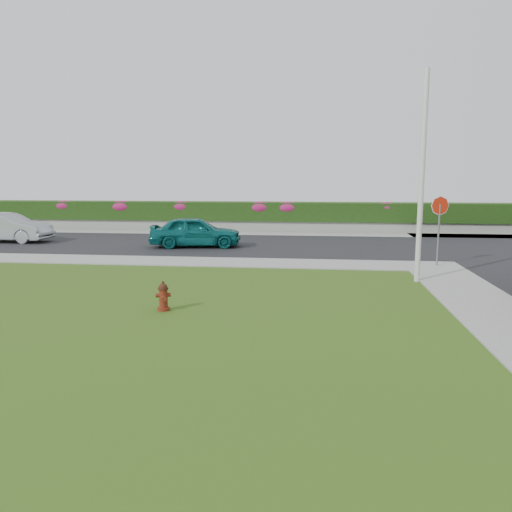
# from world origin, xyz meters

# --- Properties ---
(ground) EXTENTS (120.00, 120.00, 0.00)m
(ground) POSITION_xyz_m (0.00, 0.00, 0.00)
(ground) COLOR black
(ground) RESTS_ON ground
(street_far) EXTENTS (26.00, 8.00, 0.04)m
(street_far) POSITION_xyz_m (-5.00, 14.00, 0.02)
(street_far) COLOR black
(street_far) RESTS_ON ground
(sidewalk_far) EXTENTS (24.00, 2.00, 0.04)m
(sidewalk_far) POSITION_xyz_m (-6.00, 9.00, 0.02)
(sidewalk_far) COLOR gray
(sidewalk_far) RESTS_ON ground
(curb_corner) EXTENTS (2.00, 2.00, 0.04)m
(curb_corner) POSITION_xyz_m (7.00, 9.00, 0.02)
(curb_corner) COLOR gray
(curb_corner) RESTS_ON ground
(sidewalk_beyond) EXTENTS (34.00, 2.00, 0.04)m
(sidewalk_beyond) POSITION_xyz_m (-1.00, 19.00, 0.02)
(sidewalk_beyond) COLOR gray
(sidewalk_beyond) RESTS_ON ground
(retaining_wall) EXTENTS (34.00, 0.40, 0.60)m
(retaining_wall) POSITION_xyz_m (-1.00, 20.50, 0.30)
(retaining_wall) COLOR gray
(retaining_wall) RESTS_ON ground
(hedge) EXTENTS (32.00, 0.90, 1.10)m
(hedge) POSITION_xyz_m (-1.00, 20.60, 1.15)
(hedge) COLOR black
(hedge) RESTS_ON retaining_wall
(fire_hydrant) EXTENTS (0.37, 0.35, 0.70)m
(fire_hydrant) POSITION_xyz_m (-0.74, 2.08, 0.33)
(fire_hydrant) COLOR #571D0D
(fire_hydrant) RESTS_ON ground
(sedan_teal) EXTENTS (4.31, 2.30, 1.39)m
(sedan_teal) POSITION_xyz_m (-2.59, 12.90, 0.74)
(sedan_teal) COLOR #0C5D5D
(sedan_teal) RESTS_ON street_far
(sedan_silver) EXTENTS (4.30, 1.55, 1.41)m
(sedan_silver) POSITION_xyz_m (-12.22, 13.58, 0.75)
(sedan_silver) COLOR #ABAEB3
(sedan_silver) RESTS_ON street_far
(utility_pole) EXTENTS (0.16, 0.16, 6.25)m
(utility_pole) POSITION_xyz_m (5.92, 6.31, 3.13)
(utility_pole) COLOR silver
(utility_pole) RESTS_ON ground
(stop_sign) EXTENTS (0.66, 0.22, 2.51)m
(stop_sign) POSITION_xyz_m (7.16, 9.14, 1.86)
(stop_sign) COLOR slate
(stop_sign) RESTS_ON ground
(flower_clump_a) EXTENTS (1.31, 0.84, 0.66)m
(flower_clump_a) POSITION_xyz_m (-12.81, 20.50, 1.44)
(flower_clump_a) COLOR #C3216A
(flower_clump_a) RESTS_ON hedge
(flower_clump_b) EXTENTS (1.45, 0.93, 0.72)m
(flower_clump_b) POSITION_xyz_m (-9.07, 20.50, 1.41)
(flower_clump_b) COLOR #C3216A
(flower_clump_b) RESTS_ON hedge
(flower_clump_c) EXTENTS (1.32, 0.85, 0.66)m
(flower_clump_c) POSITION_xyz_m (-5.30, 20.50, 1.44)
(flower_clump_c) COLOR #C3216A
(flower_clump_c) RESTS_ON hedge
(flower_clump_d) EXTENTS (1.42, 0.91, 0.71)m
(flower_clump_d) POSITION_xyz_m (-0.51, 20.50, 1.42)
(flower_clump_d) COLOR #C3216A
(flower_clump_d) RESTS_ON hedge
(flower_clump_e) EXTENTS (1.41, 0.91, 0.70)m
(flower_clump_e) POSITION_xyz_m (1.14, 20.50, 1.42)
(flower_clump_e) COLOR #C3216A
(flower_clump_e) RESTS_ON hedge
(flower_clump_f) EXTENTS (1.14, 0.73, 0.57)m
(flower_clump_f) POSITION_xyz_m (6.87, 20.50, 1.47)
(flower_clump_f) COLOR #C3216A
(flower_clump_f) RESTS_ON hedge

